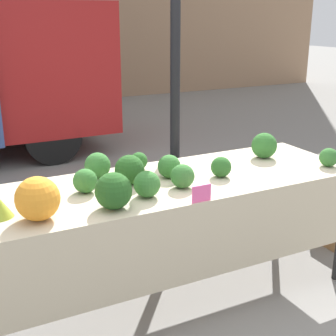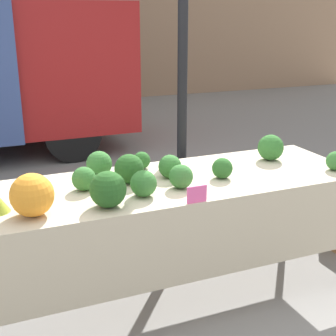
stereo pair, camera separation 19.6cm
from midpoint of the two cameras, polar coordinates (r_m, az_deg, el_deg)
The scene contains 16 objects.
ground_plane at distance 3.13m, azimuth -1.86°, elevation -15.39°, with size 40.00×40.00×0.00m, color gray.
tent_pole at distance 3.32m, azimuth -0.84°, elevation 10.13°, with size 0.07×0.07×2.54m.
market_table at distance 2.76m, azimuth -1.45°, elevation -3.83°, with size 2.38×0.77×0.79m.
orange_cauliflower at distance 2.33m, azimuth -17.96°, elevation -3.61°, with size 0.21×0.21×0.21m.
broccoli_head_0 at distance 2.83m, azimuth 4.53°, elevation 0.10°, with size 0.13×0.13×0.13m.
broccoli_head_1 at distance 3.25m, azimuth 9.96°, elevation 2.70°, with size 0.17×0.17×0.17m.
broccoli_head_2 at distance 2.38m, azimuth -9.02°, elevation -2.81°, with size 0.19×0.19×0.19m.
broccoli_head_3 at distance 2.85m, azimuth -10.55°, elevation 0.28°, with size 0.16×0.16×0.16m.
broccoli_head_4 at distance 2.81m, azimuth -1.85°, elevation 0.18°, with size 0.14×0.14×0.14m.
broccoli_head_5 at distance 2.63m, azimuth -12.18°, elevation -1.57°, with size 0.14×0.14×0.14m.
broccoli_head_6 at distance 3.17m, azimuth 17.35°, elevation 1.23°, with size 0.12×0.12×0.12m.
broccoli_head_7 at distance 2.64m, azimuth -0.34°, elevation -1.03°, with size 0.14×0.14×0.14m.
broccoli_head_8 at distance 2.52m, azimuth -4.81°, elevation -2.00°, with size 0.15×0.15×0.15m.
broccoli_head_9 at distance 2.72m, azimuth -6.79°, elevation -0.23°, with size 0.17×0.17×0.17m.
broccoli_head_10 at distance 2.98m, azimuth -5.46°, elevation 0.86°, with size 0.11×0.11×0.11m.
price_sign at distance 2.45m, azimuth 1.82°, elevation -3.16°, with size 0.11×0.01×0.09m.
Camera 1 is at (-1.18, -2.34, 1.73)m, focal length 50.00 mm.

